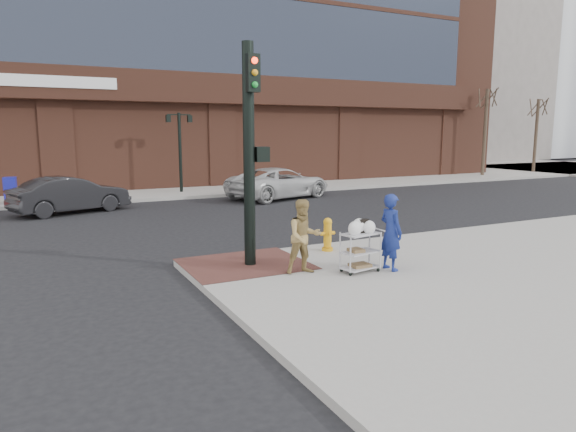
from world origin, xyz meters
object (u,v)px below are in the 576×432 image
utility_cart (360,248)px  fire_hydrant (328,234)px  minivan_white (279,183)px  pedestrian_tan (304,237)px  lamp_post (180,143)px  sedan_dark (71,195)px  traffic_signal_pole (250,149)px  woman_blue (391,232)px

utility_cart → fire_hydrant: bearing=78.6°
minivan_white → fire_hydrant: minivan_white is taller
pedestrian_tan → utility_cart: bearing=-16.2°
lamp_post → pedestrian_tan: (-1.73, -16.40, -1.66)m
sedan_dark → minivan_white: size_ratio=0.83×
traffic_signal_pole → pedestrian_tan: size_ratio=3.08×
woman_blue → lamp_post: bearing=-3.3°
lamp_post → minivan_white: (3.86, -3.62, -1.87)m
utility_cart → lamp_post: bearing=88.0°
minivan_white → fire_hydrant: 11.88m
lamp_post → fire_hydrant: 14.94m
traffic_signal_pole → sedan_dark: 11.83m
fire_hydrant → utility_cart: bearing=-101.4°
lamp_post → minivan_white: bearing=-43.1°
lamp_post → woman_blue: (0.12, -17.02, -1.61)m
pedestrian_tan → lamp_post: bearing=89.7°
traffic_signal_pole → utility_cart: traffic_signal_pole is taller
traffic_signal_pole → utility_cart: 3.30m
pedestrian_tan → utility_cart: 1.28m
lamp_post → sedan_dark: bearing=-144.2°
lamp_post → traffic_signal_pole: traffic_signal_pole is taller
pedestrian_tan → sedan_dark: 12.98m
sedan_dark → utility_cart: 13.80m
sedan_dark → woman_blue: bearing=-176.4°
lamp_post → minivan_white: lamp_post is taller
woman_blue → utility_cart: woman_blue is taller
lamp_post → utility_cart: lamp_post is taller
woman_blue → sedan_dark: (-5.67, 13.02, -0.27)m
woman_blue → pedestrian_tan: woman_blue is taller
minivan_white → fire_hydrant: bearing=142.5°
pedestrian_tan → fire_hydrant: bearing=51.4°
pedestrian_tan → minivan_white: pedestrian_tan is taller
sedan_dark → fire_hydrant: size_ratio=5.13×
lamp_post → traffic_signal_pole: size_ratio=0.80×
lamp_post → fire_hydrant: size_ratio=4.61×
pedestrian_tan → woman_blue: bearing=-12.6°
sedan_dark → fire_hydrant: 12.07m
lamp_post → minivan_white: size_ratio=0.74×
lamp_post → pedestrian_tan: bearing=-96.0°
woman_blue → traffic_signal_pole: bearing=51.7°
lamp_post → sedan_dark: (-5.54, -4.00, -1.89)m
lamp_post → utility_cart: (-0.58, -16.87, -1.94)m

